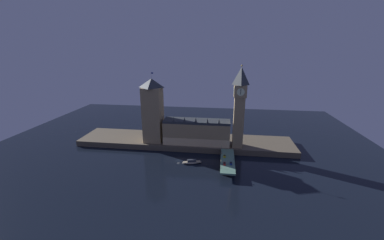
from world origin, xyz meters
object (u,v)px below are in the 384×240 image
at_px(pedestrian_mid_walk, 234,159).
at_px(boat_upstream, 192,162).
at_px(car_northbound_trail, 224,164).
at_px(clock_tower, 239,105).
at_px(street_lamp_near, 221,163).
at_px(street_lamp_far, 221,148).
at_px(car_southbound_lead, 231,163).
at_px(victoria_tower, 153,111).
at_px(pedestrian_far_rail, 222,153).
at_px(car_northbound_lead, 224,156).

xyz_separation_m(pedestrian_mid_walk, boat_upstream, (-35.96, 0.31, -5.45)).
relative_size(car_northbound_trail, boat_upstream, 0.26).
bearing_deg(pedestrian_mid_walk, clock_tower, 82.23).
distance_m(street_lamp_near, street_lamp_far, 29.44).
height_order(car_southbound_lead, street_lamp_near, street_lamp_near).
height_order(car_northbound_trail, car_southbound_lead, car_northbound_trail).
xyz_separation_m(victoria_tower, street_lamp_near, (68.75, -50.18, -27.37)).
distance_m(pedestrian_far_rail, street_lamp_far, 5.36).
height_order(car_northbound_lead, car_northbound_trail, car_northbound_trail).
bearing_deg(clock_tower, car_northbound_trail, -106.84).
bearing_deg(street_lamp_far, street_lamp_near, -90.00).
distance_m(car_southbound_lead, street_lamp_near, 11.75).
relative_size(victoria_tower, street_lamp_near, 10.47).
bearing_deg(victoria_tower, pedestrian_mid_walk, -23.67).
height_order(car_southbound_lead, street_lamp_far, street_lamp_far).
xyz_separation_m(victoria_tower, car_southbound_lead, (76.96, -42.53, -30.87)).
xyz_separation_m(clock_tower, car_southbound_lead, (-6.79, -38.30, -39.86)).
bearing_deg(car_northbound_trail, clock_tower, 73.16).
height_order(car_northbound_lead, boat_upstream, car_northbound_lead).
bearing_deg(victoria_tower, clock_tower, -2.89).
relative_size(pedestrian_mid_walk, pedestrian_far_rail, 0.96).
bearing_deg(victoria_tower, pedestrian_far_rail, -19.67).
bearing_deg(car_northbound_lead, pedestrian_far_rail, 118.23).
height_order(pedestrian_mid_walk, street_lamp_near, street_lamp_near).
relative_size(car_northbound_lead, pedestrian_far_rail, 2.71).
height_order(clock_tower, street_lamp_near, clock_tower).
relative_size(car_northbound_lead, boat_upstream, 0.26).
bearing_deg(pedestrian_far_rail, boat_upstream, -158.93).
height_order(clock_tower, street_lamp_far, clock_tower).
bearing_deg(car_northbound_trail, car_northbound_lead, 90.00).
bearing_deg(car_southbound_lead, pedestrian_far_rail, 113.68).
bearing_deg(street_lamp_far, boat_upstream, -151.19).
relative_size(car_southbound_lead, street_lamp_far, 0.66).
bearing_deg(pedestrian_mid_walk, boat_upstream, 179.51).
height_order(clock_tower, car_southbound_lead, clock_tower).
bearing_deg(car_southbound_lead, car_northbound_lead, 111.89).
bearing_deg(street_lamp_near, car_northbound_lead, 81.70).
distance_m(car_southbound_lead, boat_upstream, 34.69).
distance_m(clock_tower, street_lamp_far, 42.42).
bearing_deg(clock_tower, street_lamp_near, -108.08).
height_order(car_northbound_lead, street_lamp_far, street_lamp_far).
distance_m(car_northbound_lead, car_southbound_lead, 13.97).
bearing_deg(car_southbound_lead, victoria_tower, 151.07).
bearing_deg(boat_upstream, car_northbound_trail, -18.31).
distance_m(car_northbound_lead, pedestrian_mid_walk, 9.44).
distance_m(victoria_tower, pedestrian_far_rail, 79.58).
xyz_separation_m(clock_tower, boat_upstream, (-40.14, -30.33, -45.12)).
bearing_deg(street_lamp_far, victoria_tower, 163.22).
bearing_deg(victoria_tower, car_northbound_lead, -22.40).
relative_size(car_northbound_trail, street_lamp_far, 0.65).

